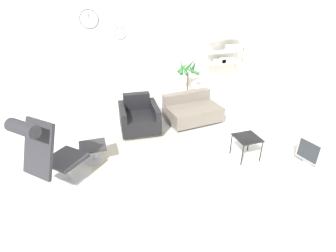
# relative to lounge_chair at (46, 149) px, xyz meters

# --- Properties ---
(ground_plane) EXTENTS (12.00, 12.00, 0.00)m
(ground_plane) POSITION_rel_lounge_chair_xyz_m (2.03, 0.26, -0.77)
(ground_plane) COLOR silver
(wall_back) EXTENTS (12.00, 0.09, 2.80)m
(wall_back) POSITION_rel_lounge_chair_xyz_m (2.03, 3.37, 0.63)
(wall_back) COLOR silver
(wall_back) RESTS_ON ground_plane
(wall_right) EXTENTS (0.06, 12.00, 2.80)m
(wall_right) POSITION_rel_lounge_chair_xyz_m (5.42, 0.26, 0.63)
(wall_right) COLOR silver
(wall_right) RESTS_ON ground_plane
(round_rug) EXTENTS (2.45, 2.45, 0.01)m
(round_rug) POSITION_rel_lounge_chair_xyz_m (1.78, 0.14, -0.77)
(round_rug) COLOR #BCB29E
(round_rug) RESTS_ON ground_plane
(lounge_chair) EXTENTS (1.01, 1.01, 1.34)m
(lounge_chair) POSITION_rel_lounge_chair_xyz_m (0.00, 0.00, 0.00)
(lounge_chair) COLOR #BCBCC1
(lounge_chair) RESTS_ON ground_plane
(ottoman) EXTENTS (0.48, 0.41, 0.34)m
(ottoman) POSITION_rel_lounge_chair_xyz_m (0.65, 0.65, -0.52)
(ottoman) COLOR #BCBCC1
(ottoman) RESTS_ON ground_plane
(armchair_red) EXTENTS (0.91, 0.95, 0.77)m
(armchair_red) POSITION_rel_lounge_chair_xyz_m (1.73, 1.58, -0.49)
(armchair_red) COLOR silver
(armchair_red) RESTS_ON ground_plane
(couch_low) EXTENTS (1.33, 1.00, 0.63)m
(couch_low) POSITION_rel_lounge_chair_xyz_m (3.05, 1.66, -0.53)
(couch_low) COLOR black
(couch_low) RESTS_ON ground_plane
(side_table) EXTENTS (0.44, 0.44, 0.45)m
(side_table) POSITION_rel_lounge_chair_xyz_m (3.40, -0.14, -0.37)
(side_table) COLOR black
(side_table) RESTS_ON ground_plane
(crt_television) EXTENTS (0.51, 0.51, 0.55)m
(crt_television) POSITION_rel_lounge_chair_xyz_m (4.48, -0.70, -0.47)
(crt_television) COLOR #B7B7B7
(crt_television) RESTS_ON ground_plane
(potted_plant) EXTENTS (0.57, 0.58, 1.27)m
(potted_plant) POSITION_rel_lounge_chair_xyz_m (3.35, 2.75, -0.19)
(potted_plant) COLOR #333338
(potted_plant) RESTS_ON ground_plane
(shelf_unit) EXTENTS (1.04, 0.28, 2.04)m
(shelf_unit) POSITION_rel_lounge_chair_xyz_m (4.68, 3.09, 0.53)
(shelf_unit) COLOR #BCBCC1
(shelf_unit) RESTS_ON ground_plane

